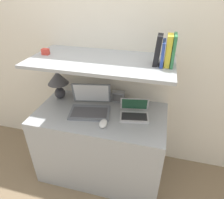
{
  "coord_description": "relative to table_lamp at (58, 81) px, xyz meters",
  "views": [
    {
      "loc": [
        0.5,
        -1.14,
        1.86
      ],
      "look_at": [
        0.12,
        0.33,
        0.94
      ],
      "focal_mm": 32.0,
      "sensor_mm": 36.0,
      "label": 1
    }
  ],
  "objects": [
    {
      "name": "shelf",
      "position": [
        0.49,
        -0.09,
        0.29
      ],
      "size": [
        1.24,
        0.6,
        0.03
      ],
      "color": "#999EA3",
      "rests_on": "back_riser"
    },
    {
      "name": "router_box",
      "position": [
        0.61,
        0.09,
        -0.15
      ],
      "size": [
        0.13,
        0.07,
        0.11
      ],
      "color": "gray",
      "rests_on": "desk"
    },
    {
      "name": "laptop_large",
      "position": [
        0.39,
        -0.15,
        -0.15
      ],
      "size": [
        0.43,
        0.38,
        0.25
      ],
      "color": "slate",
      "rests_on": "desk"
    },
    {
      "name": "wall_back",
      "position": [
        0.49,
        0.24,
        0.22
      ],
      "size": [
        6.0,
        0.05,
        2.4
      ],
      "color": "silver",
      "rests_on": "ground_plane"
    },
    {
      "name": "book_green",
      "position": [
        1.07,
        -0.09,
        0.42
      ],
      "size": [
        0.02,
        0.16,
        0.24
      ],
      "color": "#2D7042",
      "rests_on": "shelf"
    },
    {
      "name": "table_lamp",
      "position": [
        0.0,
        0.0,
        0.0
      ],
      "size": [
        0.21,
        0.21,
        0.3
      ],
      "color": "#2D2D33",
      "rests_on": "desk"
    },
    {
      "name": "computer_mouse",
      "position": [
        0.58,
        -0.34,
        -0.18
      ],
      "size": [
        0.08,
        0.12,
        0.04
      ],
      "color": "white",
      "rests_on": "desk"
    },
    {
      "name": "laptop_small",
      "position": [
        0.81,
        -0.13,
        -0.17
      ],
      "size": [
        0.29,
        0.25,
        0.16
      ],
      "color": "silver",
      "rests_on": "desk"
    },
    {
      "name": "desk",
      "position": [
        0.49,
        -0.16,
        -0.59
      ],
      "size": [
        1.24,
        0.67,
        0.78
      ],
      "color": "#999EA3",
      "rests_on": "ground_plane"
    },
    {
      "name": "book_blue",
      "position": [
        1.0,
        -0.09,
        0.4
      ],
      "size": [
        0.02,
        0.17,
        0.19
      ],
      "color": "#284293",
      "rests_on": "shelf"
    },
    {
      "name": "shelf_gadget",
      "position": [
        -0.03,
        -0.09,
        0.33
      ],
      "size": [
        0.06,
        0.05,
        0.05
      ],
      "color": "#CC3D33",
      "rests_on": "shelf"
    },
    {
      "name": "book_black",
      "position": [
        0.96,
        -0.09,
        0.42
      ],
      "size": [
        0.05,
        0.13,
        0.23
      ],
      "color": "black",
      "rests_on": "shelf"
    },
    {
      "name": "ground_plane",
      "position": [
        0.49,
        -0.5,
        -0.98
      ],
      "size": [
        12.0,
        12.0,
        0.0
      ],
      "primitive_type": "plane",
      "color": "#7A664C"
    },
    {
      "name": "book_yellow",
      "position": [
        1.04,
        -0.09,
        0.42
      ],
      "size": [
        0.04,
        0.13,
        0.24
      ],
      "color": "gold",
      "rests_on": "shelf"
    },
    {
      "name": "back_riser",
      "position": [
        0.49,
        0.19,
        -0.35
      ],
      "size": [
        1.24,
        0.04,
        1.25
      ],
      "color": "silver",
      "rests_on": "ground_plane"
    }
  ]
}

